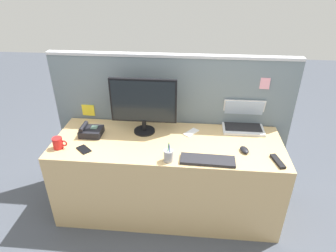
% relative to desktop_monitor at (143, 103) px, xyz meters
% --- Properties ---
extents(ground_plane, '(10.00, 10.00, 0.00)m').
position_rel_desktop_monitor_xyz_m(ground_plane, '(0.22, -0.15, -0.99)').
color(ground_plane, '#424751').
extents(desk, '(1.89, 0.67, 0.72)m').
position_rel_desktop_monitor_xyz_m(desk, '(0.22, -0.15, -0.63)').
color(desk, tan).
rests_on(desk, ground_plane).
extents(cubicle_divider, '(2.16, 0.08, 1.35)m').
position_rel_desktop_monitor_xyz_m(cubicle_divider, '(0.22, 0.22, -0.31)').
color(cubicle_divider, slate).
rests_on(cubicle_divider, ground_plane).
extents(desktop_monitor, '(0.56, 0.18, 0.48)m').
position_rel_desktop_monitor_xyz_m(desktop_monitor, '(0.00, 0.00, 0.00)').
color(desktop_monitor, black).
rests_on(desktop_monitor, desk).
extents(laptop, '(0.36, 0.24, 0.25)m').
position_rel_desktop_monitor_xyz_m(laptop, '(0.86, 0.15, -0.20)').
color(laptop, silver).
rests_on(laptop, desk).
extents(desk_phone, '(0.18, 0.16, 0.10)m').
position_rel_desktop_monitor_xyz_m(desk_phone, '(-0.45, -0.10, -0.23)').
color(desk_phone, black).
rests_on(desk_phone, desk).
extents(keyboard_main, '(0.41, 0.14, 0.02)m').
position_rel_desktop_monitor_xyz_m(keyboard_main, '(0.54, -0.40, -0.26)').
color(keyboard_main, '#232328').
rests_on(keyboard_main, desk).
extents(computer_mouse_right_hand, '(0.08, 0.11, 0.03)m').
position_rel_desktop_monitor_xyz_m(computer_mouse_right_hand, '(0.83, -0.24, -0.25)').
color(computer_mouse_right_hand, black).
rests_on(computer_mouse_right_hand, desk).
extents(pen_cup, '(0.07, 0.07, 0.16)m').
position_rel_desktop_monitor_xyz_m(pen_cup, '(0.25, -0.42, -0.22)').
color(pen_cup, '#99999E').
rests_on(pen_cup, desk).
extents(cell_phone_white_slab, '(0.14, 0.16, 0.01)m').
position_rel_desktop_monitor_xyz_m(cell_phone_white_slab, '(0.41, 0.01, -0.27)').
color(cell_phone_white_slab, silver).
rests_on(cell_phone_white_slab, desk).
extents(cell_phone_black_slab, '(0.14, 0.14, 0.01)m').
position_rel_desktop_monitor_xyz_m(cell_phone_black_slab, '(-0.43, -0.34, -0.27)').
color(cell_phone_black_slab, black).
rests_on(cell_phone_black_slab, desk).
extents(tv_remote, '(0.08, 0.18, 0.02)m').
position_rel_desktop_monitor_xyz_m(tv_remote, '(1.06, -0.36, -0.26)').
color(tv_remote, black).
rests_on(tv_remote, desk).
extents(coffee_mug, '(0.12, 0.08, 0.09)m').
position_rel_desktop_monitor_xyz_m(coffee_mug, '(-0.64, -0.33, -0.22)').
color(coffee_mug, red).
rests_on(coffee_mug, desk).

